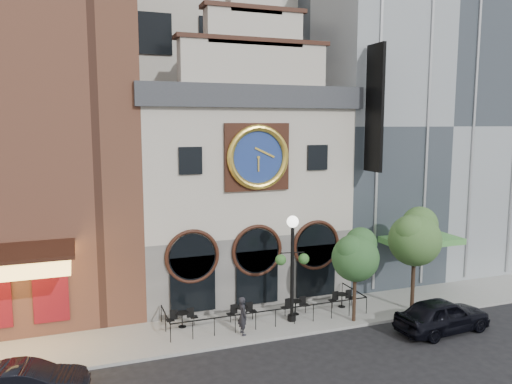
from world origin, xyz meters
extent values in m
plane|color=black|center=(0.00, 0.00, 0.00)|extent=(120.00, 120.00, 0.00)
cube|color=gray|center=(0.00, 2.50, 0.07)|extent=(44.00, 5.00, 0.15)
cube|color=#605E5B|center=(0.00, 8.00, 2.15)|extent=(12.00, 8.00, 4.00)
cube|color=beige|center=(0.00, 8.00, 7.65)|extent=(12.00, 8.00, 7.00)
cube|color=#2D3035|center=(0.00, 8.00, 11.75)|extent=(12.60, 8.60, 1.20)
cube|color=black|center=(0.00, 3.92, 8.55)|extent=(3.60, 0.25, 3.60)
cylinder|color=navy|center=(0.00, 3.78, 8.55)|extent=(3.10, 0.12, 3.10)
torus|color=gold|center=(0.00, 3.70, 8.55)|extent=(3.46, 0.36, 3.46)
cube|color=gray|center=(13.00, 10.00, 10.15)|extent=(14.00, 12.00, 20.00)
cube|color=#519D47|center=(10.00, 2.80, 3.45)|extent=(4.50, 2.40, 0.35)
cube|color=black|center=(6.60, 3.00, 11.15)|extent=(0.18, 1.60, 7.00)
cube|color=#B8B3A6|center=(0.00, 20.00, 20.00)|extent=(20.00, 16.00, 40.00)
cylinder|color=black|center=(-4.42, 2.79, 0.89)|extent=(0.68, 0.68, 0.03)
cylinder|color=black|center=(-4.42, 2.79, 0.52)|extent=(0.06, 0.06, 0.72)
cylinder|color=black|center=(-1.36, 2.52, 0.89)|extent=(0.68, 0.68, 0.03)
cylinder|color=black|center=(-1.36, 2.52, 0.52)|extent=(0.06, 0.06, 0.72)
cylinder|color=black|center=(1.64, 2.38, 0.89)|extent=(0.68, 0.68, 0.03)
cylinder|color=black|center=(1.64, 2.38, 0.52)|extent=(0.06, 0.06, 0.72)
cylinder|color=black|center=(4.54, 2.50, 0.89)|extent=(0.68, 0.68, 0.03)
cylinder|color=black|center=(4.54, 2.50, 0.52)|extent=(0.06, 0.06, 0.72)
imported|color=black|center=(7.74, -1.85, 0.86)|extent=(5.17, 2.41, 1.71)
imported|color=black|center=(-11.20, -1.72, 0.72)|extent=(4.56, 2.11, 1.45)
imported|color=black|center=(-1.83, 0.93, 1.09)|extent=(0.46, 0.70, 1.88)
cylinder|color=black|center=(1.10, 1.67, 2.67)|extent=(0.18, 0.18, 5.04)
cylinder|color=black|center=(1.10, 1.67, 0.30)|extent=(0.44, 0.44, 0.30)
sphere|color=white|center=(1.10, 1.67, 5.39)|extent=(0.60, 0.60, 0.60)
sphere|color=#294E1F|center=(0.51, 1.78, 3.43)|extent=(0.56, 0.56, 0.56)
sphere|color=#294E1F|center=(1.70, 1.56, 3.43)|extent=(0.56, 0.56, 0.56)
cylinder|color=#382619|center=(4.13, 0.55, 1.46)|extent=(0.19, 0.19, 2.61)
sphere|color=#224E1F|center=(4.13, 0.55, 3.51)|extent=(2.43, 2.43, 2.43)
sphere|color=#224E1F|center=(4.60, 0.83, 4.16)|extent=(1.68, 1.68, 1.68)
sphere|color=#224E1F|center=(3.76, 0.36, 3.97)|extent=(1.49, 1.49, 1.49)
cylinder|color=#382619|center=(7.97, 0.83, 1.68)|extent=(0.22, 0.22, 3.05)
sphere|color=#355D24|center=(7.97, 0.83, 4.07)|extent=(2.83, 2.83, 2.83)
sphere|color=#355D24|center=(8.52, 1.16, 4.84)|extent=(1.96, 1.96, 1.96)
sphere|color=#355D24|center=(7.54, 0.61, 4.62)|extent=(1.74, 1.74, 1.74)
camera|label=1|loc=(-9.14, -21.00, 10.27)|focal=35.00mm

